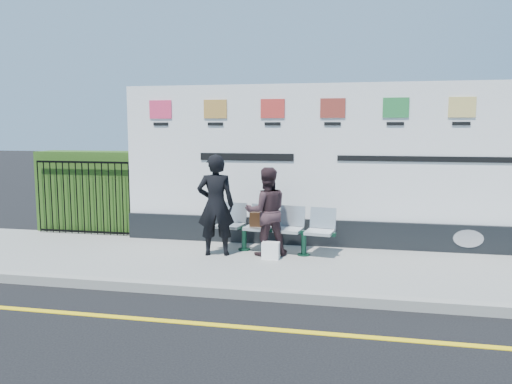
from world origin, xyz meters
The scene contains 12 objects.
ground centered at (0.00, 0.00, 0.00)m, with size 80.00×80.00×0.00m, color black.
pavement centered at (0.00, 2.50, 0.06)m, with size 14.00×3.00×0.12m, color gray.
kerb centered at (0.00, 1.00, 0.07)m, with size 14.00×0.18×0.14m, color gray.
yellow_line centered at (0.00, 0.00, 0.00)m, with size 14.00×0.10×0.01m, color yellow.
billboard centered at (0.50, 3.85, 1.42)m, with size 8.00×0.30×3.00m.
hedge centered at (-4.58, 4.30, 0.97)m, with size 2.35×0.70×1.70m, color #2C4F17.
railing centered at (-4.58, 3.85, 0.89)m, with size 2.05×0.06×1.54m, color black, non-canonical shape.
bench centered at (-0.46, 3.10, 0.35)m, with size 2.12×0.55×0.45m, color silver, non-canonical shape.
woman_left centered at (-1.41, 2.74, 1.00)m, with size 0.64×0.42×1.75m, color black.
woman_right centered at (-0.56, 2.91, 0.89)m, with size 0.74×0.58×1.53m, color #332125.
handbag_brown centered at (-0.74, 3.14, 0.70)m, with size 0.32×0.14×0.25m, color black.
carrier_bag_white centered at (-0.43, 2.65, 0.26)m, with size 0.29×0.17×0.29m, color white.
Camera 1 is at (0.95, -5.43, 2.31)m, focal length 35.00 mm.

